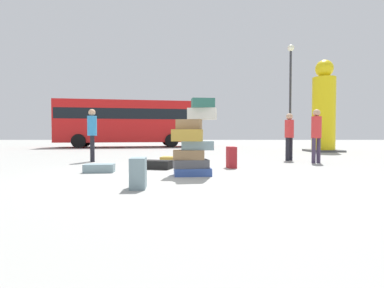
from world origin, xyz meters
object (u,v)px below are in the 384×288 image
at_px(suitcase_slate_behind_tower, 138,173).
at_px(person_passerby_in_red, 316,131).
at_px(person_bearded_onlooker, 92,130).
at_px(yellow_dummy_statue, 323,111).
at_px(suitcase_black_white_trunk, 157,165).
at_px(suitcase_maroon_right_side, 231,157).
at_px(parked_bus, 127,121).
at_px(suitcase_tan_foreground_near, 170,161).
at_px(suitcase_tower, 193,144).
at_px(suitcase_slate_foreground_far, 99,168).
at_px(lamp_post, 290,81).
at_px(person_tourist_with_camera, 289,133).

distance_m(suitcase_slate_behind_tower, person_passerby_in_red, 6.49).
bearing_deg(person_passerby_in_red, person_bearded_onlooker, -32.13).
distance_m(person_bearded_onlooker, yellow_dummy_statue, 11.48).
bearing_deg(suitcase_black_white_trunk, suitcase_slate_behind_tower, -75.13).
bearing_deg(suitcase_maroon_right_side, parked_bus, 105.61).
distance_m(suitcase_black_white_trunk, suitcase_maroon_right_side, 1.95).
height_order(suitcase_slate_behind_tower, yellow_dummy_statue, yellow_dummy_statue).
xyz_separation_m(suitcase_maroon_right_side, suitcase_tan_foreground_near, (-1.67, 0.68, -0.16)).
height_order(suitcase_tower, suitcase_slate_foreground_far, suitcase_tower).
bearing_deg(suitcase_maroon_right_side, suitcase_tan_foreground_near, 150.40).
distance_m(suitcase_maroon_right_side, suitcase_tan_foreground_near, 1.81).
relative_size(suitcase_maroon_right_side, lamp_post, 0.10).
distance_m(suitcase_tan_foreground_near, person_passerby_in_red, 4.61).
xyz_separation_m(suitcase_tan_foreground_near, yellow_dummy_statue, (7.35, 6.76, 1.96)).
relative_size(person_tourist_with_camera, yellow_dummy_statue, 0.34).
height_order(suitcase_black_white_trunk, yellow_dummy_statue, yellow_dummy_statue).
relative_size(suitcase_slate_foreground_far, suitcase_slate_behind_tower, 1.34).
distance_m(suitcase_tower, parked_bus, 15.22).
bearing_deg(person_passerby_in_red, suitcase_tan_foreground_near, -19.71).
height_order(suitcase_maroon_right_side, suitcase_tan_foreground_near, suitcase_maroon_right_side).
relative_size(suitcase_black_white_trunk, person_bearded_onlooker, 0.41).
distance_m(suitcase_tan_foreground_near, lamp_post, 10.69).
bearing_deg(suitcase_black_white_trunk, suitcase_tan_foreground_near, 89.08).
xyz_separation_m(suitcase_slate_foreground_far, yellow_dummy_statue, (8.90, 8.33, 1.99)).
xyz_separation_m(person_tourist_with_camera, yellow_dummy_statue, (3.43, 5.22, 1.13)).
xyz_separation_m(suitcase_black_white_trunk, suitcase_tan_foreground_near, (0.25, 0.90, 0.01)).
bearing_deg(lamp_post, yellow_dummy_statue, -43.73).
bearing_deg(suitcase_tan_foreground_near, parked_bus, 116.91).
height_order(suitcase_slate_foreground_far, person_tourist_with_camera, person_tourist_with_camera).
distance_m(suitcase_maroon_right_side, person_bearded_onlooker, 4.71).
distance_m(suitcase_slate_behind_tower, person_tourist_with_camera, 6.72).
xyz_separation_m(person_tourist_with_camera, lamp_post, (2.13, 6.47, 2.86)).
height_order(suitcase_slate_foreground_far, person_passerby_in_red, person_passerby_in_red).
distance_m(suitcase_tower, person_bearded_onlooker, 4.63).
height_order(suitcase_slate_foreground_far, suitcase_slate_behind_tower, suitcase_slate_behind_tower).
distance_m(suitcase_maroon_right_side, yellow_dummy_statue, 9.53).
bearing_deg(suitcase_tan_foreground_near, suitcase_slate_behind_tower, -84.68).
bearing_deg(suitcase_slate_behind_tower, yellow_dummy_statue, 50.12).
height_order(suitcase_maroon_right_side, yellow_dummy_statue, yellow_dummy_statue).
relative_size(suitcase_slate_foreground_far, lamp_post, 0.12).
xyz_separation_m(suitcase_black_white_trunk, person_passerby_in_red, (4.73, 1.59, 0.88)).
bearing_deg(suitcase_maroon_right_side, person_tourist_with_camera, 37.16).
xyz_separation_m(suitcase_maroon_right_side, suitcase_slate_foreground_far, (-3.22, -0.90, -0.18)).
distance_m(suitcase_slate_behind_tower, person_bearded_onlooker, 5.41).
relative_size(suitcase_maroon_right_side, suitcase_slate_behind_tower, 1.11).
relative_size(suitcase_tower, yellow_dummy_statue, 0.35).
height_order(person_bearded_onlooker, person_passerby_in_red, person_bearded_onlooker).
height_order(parked_bus, lamp_post, lamp_post).
xyz_separation_m(person_tourist_with_camera, parked_bus, (-7.82, 10.80, 0.88)).
relative_size(suitcase_maroon_right_side, parked_bus, 0.06).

